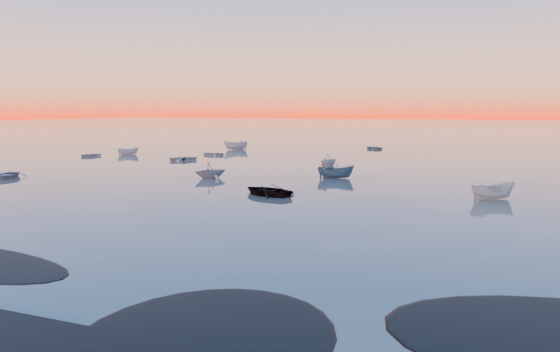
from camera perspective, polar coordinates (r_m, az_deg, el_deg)
The scene contains 4 objects.
ground at distance 118.38m, azimuth 13.01°, elevation 3.31°, with size 600.00×600.00×0.00m, color #6D645B.
moored_fleet at distance 72.59m, azimuth 6.77°, elevation 1.25°, with size 124.00×58.00×1.20m, color silver, non-canonical shape.
boat_near_left at distance 64.15m, azimuth -26.60°, elevation -0.19°, with size 4.24×1.77×1.06m, color gray.
boat_near_center at distance 46.87m, azimuth 21.31°, elevation -2.31°, with size 3.92×1.66×1.36m, color silver.
Camera 1 is at (19.67, -16.51, 7.15)m, focal length 35.00 mm.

